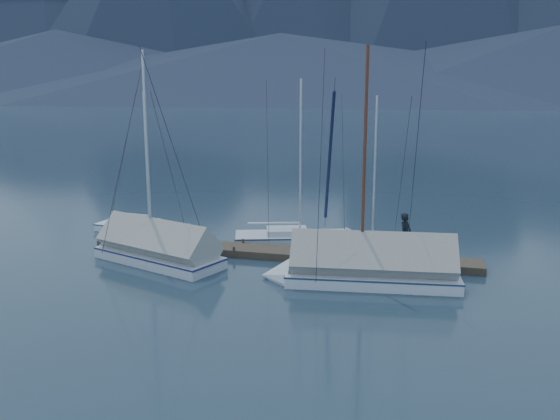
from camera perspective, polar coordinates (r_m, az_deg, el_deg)
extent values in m
plane|color=#162531|center=(25.58, -1.11, -5.73)|extent=(1000.00, 1000.00, 0.00)
cone|color=#475675|center=(520.54, -17.51, 17.79)|extent=(308.00, 308.00, 130.00)
cone|color=#192133|center=(396.88, -21.62, 16.94)|extent=(209.00, 209.00, 95.00)
cone|color=#192133|center=(328.52, 1.68, 18.51)|extent=(171.00, 171.00, 90.00)
cone|color=#192133|center=(331.15, -20.58, 12.95)|extent=(364.00, 364.00, 35.00)
cone|color=#192133|center=(271.84, 0.09, 13.53)|extent=(416.00, 416.00, 30.00)
cube|color=#382D23|center=(27.38, 0.00, -4.16)|extent=(18.00, 1.50, 0.34)
cube|color=black|center=(29.44, -11.42, -3.69)|extent=(3.00, 1.30, 0.30)
cube|color=black|center=(27.44, 0.00, -4.60)|extent=(3.00, 1.30, 0.30)
cube|color=black|center=(26.67, 12.65, -5.40)|extent=(3.00, 1.30, 0.30)
cylinder|color=#382D23|center=(30.83, -14.25, -2.34)|extent=(0.12, 0.12, 0.35)
cylinder|color=#382D23|center=(29.65, -15.53, -2.98)|extent=(0.12, 0.12, 0.35)
cylinder|color=#382D23|center=(29.54, -9.11, -2.74)|extent=(0.12, 0.12, 0.35)
cylinder|color=#382D23|center=(28.31, -10.23, -3.43)|extent=(0.12, 0.12, 0.35)
cylinder|color=#382D23|center=(28.51, -3.56, -3.15)|extent=(0.12, 0.12, 0.35)
cylinder|color=#382D23|center=(27.23, -4.46, -3.89)|extent=(0.12, 0.12, 0.35)
cylinder|color=#382D23|center=(27.77, 2.36, -3.55)|extent=(0.12, 0.12, 0.35)
cylinder|color=#382D23|center=(26.45, 1.73, -4.34)|extent=(0.12, 0.12, 0.35)
cylinder|color=#382D23|center=(27.34, 8.54, -3.93)|extent=(0.12, 0.12, 0.35)
cylinder|color=#382D23|center=(26.00, 8.22, -4.76)|extent=(0.12, 0.12, 0.35)
cylinder|color=#382D23|center=(27.23, 14.84, -4.27)|extent=(0.12, 0.12, 0.35)
cylinder|color=#382D23|center=(25.89, 14.86, -5.12)|extent=(0.12, 0.12, 0.35)
cube|color=white|center=(32.75, -12.93, -1.88)|extent=(5.47, 2.45, 0.58)
cube|color=white|center=(32.81, -12.91, -2.33)|extent=(4.58, 1.56, 0.26)
cube|color=navy|center=(32.69, -12.95, -1.46)|extent=(5.52, 2.47, 0.05)
cone|color=white|center=(31.15, -8.33, -2.41)|extent=(1.19, 1.80, 1.69)
cube|color=white|center=(32.80, -13.34, -1.12)|extent=(2.00, 1.47, 0.26)
cylinder|color=#B2B7BF|center=(31.87, -12.73, 4.73)|extent=(0.11, 0.11, 7.04)
cylinder|color=#B2B7BF|center=(33.07, -14.25, -0.36)|extent=(2.37, 0.40, 0.08)
cylinder|color=#26262B|center=(31.14, -10.72, 4.65)|extent=(0.38, 2.64, 7.05)
cube|color=silver|center=(29.88, 1.21, -2.89)|extent=(6.03, 3.51, 0.63)
cube|color=silver|center=(29.95, 1.21, -3.42)|extent=(4.96, 2.44, 0.29)
cube|color=navy|center=(29.81, 1.21, -2.39)|extent=(6.09, 3.54, 0.06)
cone|color=silver|center=(30.29, 7.44, -2.78)|extent=(1.54, 2.06, 1.83)
cube|color=silver|center=(29.75, 0.66, -2.04)|extent=(2.31, 1.87, 0.29)
cylinder|color=#B2B7BF|center=(29.12, 2.00, 5.00)|extent=(0.11, 0.11, 7.63)
cylinder|color=#B2B7BF|center=(29.61, -0.63, -1.25)|extent=(2.49, 0.84, 0.09)
cylinder|color=#26262B|center=(29.28, 4.80, 5.00)|extent=(0.87, 2.76, 7.64)
cube|color=silver|center=(28.72, 8.17, -3.65)|extent=(5.45, 2.93, 0.57)
cube|color=silver|center=(28.79, 8.16, -4.14)|extent=(4.50, 1.99, 0.26)
cube|color=navy|center=(28.66, 8.19, -3.18)|extent=(5.50, 2.96, 0.05)
cone|color=silver|center=(29.28, 13.97, -3.58)|extent=(1.32, 1.84, 1.66)
cube|color=silver|center=(28.58, 7.68, -2.85)|extent=(2.05, 1.61, 0.26)
cylinder|color=#B2B7BF|center=(28.00, 9.10, 3.75)|extent=(0.10, 0.10, 6.91)
cylinder|color=#B2B7BF|center=(28.41, 6.50, -2.10)|extent=(2.28, 0.64, 0.08)
cylinder|color=#26262B|center=(28.23, 11.71, 3.72)|extent=(0.65, 2.54, 6.92)
cube|color=silver|center=(24.15, 8.84, -6.64)|extent=(7.00, 3.16, 0.72)
cube|color=silver|center=(24.26, 8.81, -7.37)|extent=(5.87, 1.97, 0.33)
cube|color=navy|center=(24.05, 8.86, -5.95)|extent=(7.07, 3.19, 0.07)
cone|color=silver|center=(24.36, -0.36, -6.33)|extent=(1.46, 2.43, 2.31)
cylinder|color=#592819|center=(23.08, 8.13, 4.58)|extent=(0.13, 0.13, 8.73)
cylinder|color=#592819|center=(23.90, 11.54, -4.39)|extent=(3.04, 0.44, 0.10)
cylinder|color=#26262B|center=(23.13, 3.92, 4.69)|extent=(0.41, 3.39, 8.74)
cube|color=gray|center=(23.91, 8.90, -4.83)|extent=(6.67, 3.16, 2.45)
cube|color=silver|center=(27.00, -11.56, -4.73)|extent=(6.48, 4.20, 0.72)
cube|color=silver|center=(27.09, -11.53, -5.39)|extent=(5.28, 2.96, 0.33)
cube|color=navy|center=(26.91, -11.59, -4.11)|extent=(6.55, 4.24, 0.07)
cone|color=silver|center=(29.59, -16.32, -3.50)|extent=(1.86, 2.38, 2.09)
cylinder|color=#B2B7BF|center=(26.37, -12.65, 5.32)|extent=(0.13, 0.13, 8.72)
cylinder|color=#B2B7BF|center=(25.97, -9.99, -3.01)|extent=(2.61, 1.06, 0.10)
cylinder|color=#26262B|center=(27.51, -14.81, 5.48)|extent=(1.11, 2.89, 8.73)
cube|color=#97978D|center=(26.78, -11.63, -3.10)|extent=(6.21, 4.13, 2.22)
imported|color=black|center=(26.70, 11.96, -2.32)|extent=(0.71, 0.83, 1.93)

